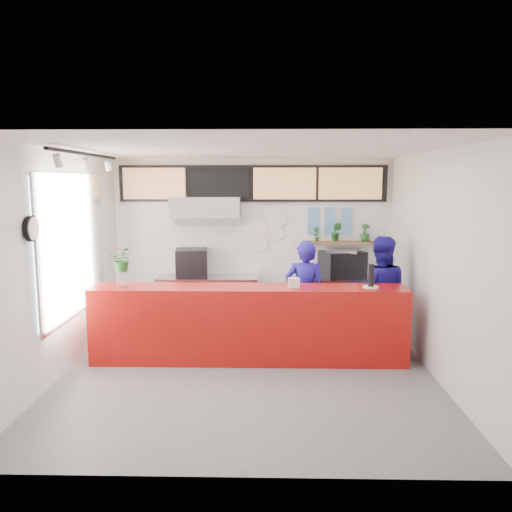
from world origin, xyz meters
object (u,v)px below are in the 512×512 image
at_px(service_counter, 249,324).
at_px(staff_center, 305,295).
at_px(staff_right, 380,293).
at_px(espresso_machine, 342,264).
at_px(pepper_mill, 371,275).
at_px(panini_oven, 192,263).

distance_m(service_counter, staff_center, 1.08).
bearing_deg(staff_right, espresso_machine, -60.68).
height_order(staff_right, pepper_mill, staff_right).
distance_m(staff_center, staff_right, 1.16).
bearing_deg(staff_center, service_counter, 43.80).
bearing_deg(panini_oven, staff_right, -27.88).
distance_m(service_counter, espresso_machine, 2.48).
bearing_deg(service_counter, panini_oven, 121.08).
xyz_separation_m(service_counter, panini_oven, (-1.08, 1.80, 0.60)).
bearing_deg(espresso_machine, pepper_mill, -105.42).
height_order(service_counter, espresso_machine, espresso_machine).
xyz_separation_m(staff_right, pepper_mill, (-0.28, -0.64, 0.39)).
relative_size(staff_right, pepper_mill, 5.54).
height_order(panini_oven, pepper_mill, pepper_mill).
bearing_deg(staff_right, panini_oven, -10.76).
xyz_separation_m(panini_oven, staff_right, (3.10, -1.16, -0.27)).
relative_size(panini_oven, espresso_machine, 0.76).
bearing_deg(service_counter, staff_center, 34.57).
xyz_separation_m(service_counter, staff_right, (2.01, 0.64, 0.33)).
xyz_separation_m(service_counter, staff_center, (0.85, 0.59, 0.30)).
distance_m(panini_oven, pepper_mill, 3.35).
xyz_separation_m(service_counter, pepper_mill, (1.74, -0.01, 0.72)).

